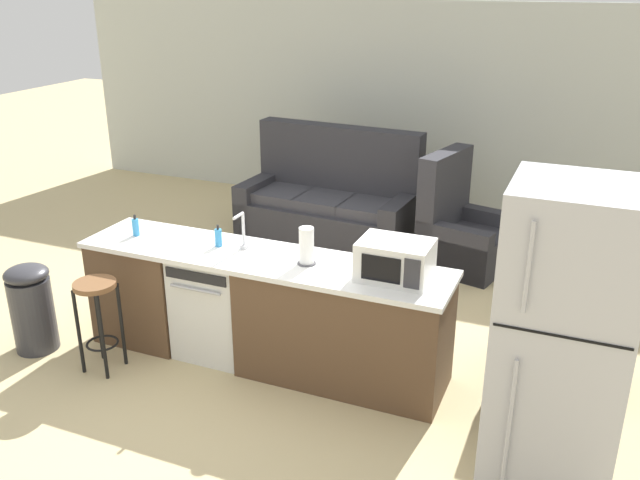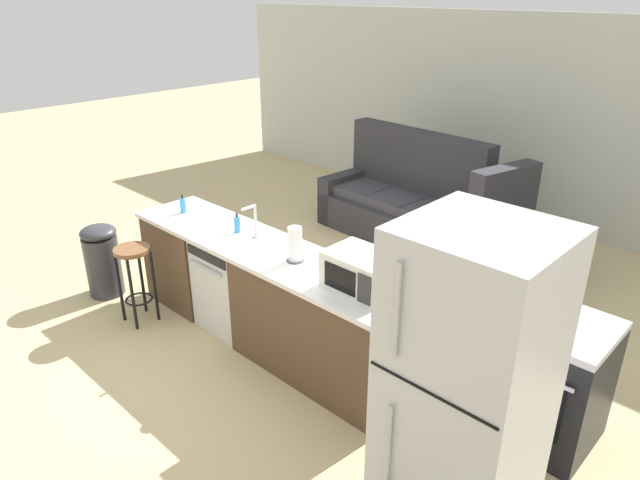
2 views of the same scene
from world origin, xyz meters
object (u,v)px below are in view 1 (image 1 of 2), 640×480
object	(u,v)px
refrigerator	(561,343)
couch	(331,204)
bar_stool	(98,307)
armchair	(459,233)
dish_soap_bottle	(136,227)
kettle	(548,267)
microwave	(395,260)
trash_bin	(32,307)
stove_range	(564,331)
paper_towel_roll	(307,246)
dishwasher	(218,303)
soap_bottle	(218,237)

from	to	relation	value
refrigerator	couch	bearing A→B (deg)	129.49
bar_stool	armchair	size ratio (longest dim) A/B	0.62
refrigerator	dish_soap_bottle	size ratio (longest dim) A/B	10.66
kettle	microwave	bearing A→B (deg)	-156.66
dish_soap_bottle	trash_bin	world-z (taller)	dish_soap_bottle
stove_range	kettle	world-z (taller)	kettle
microwave	paper_towel_roll	size ratio (longest dim) A/B	1.77
dish_soap_bottle	trash_bin	bearing A→B (deg)	-140.10
refrigerator	dish_soap_bottle	bearing A→B (deg)	170.74
refrigerator	kettle	xyz separation A→B (m)	(-0.17, 0.97, 0.05)
kettle	trash_bin	world-z (taller)	kettle
bar_stool	couch	world-z (taller)	couch
dishwasher	stove_range	distance (m)	2.66
trash_bin	bar_stool	bearing A→B (deg)	-2.53
dishwasher	microwave	distance (m)	1.58
soap_bottle	dish_soap_bottle	distance (m)	0.74
dish_soap_bottle	microwave	bearing A→B (deg)	0.12
stove_range	armchair	world-z (taller)	armchair
couch	dishwasher	bearing A→B (deg)	-87.18
soap_bottle	bar_stool	xyz separation A→B (m)	(-0.70, -0.65, -0.44)
microwave	couch	size ratio (longest dim) A/B	0.24
microwave	soap_bottle	xyz separation A→B (m)	(-1.45, 0.05, -0.07)
soap_bottle	armchair	distance (m)	2.91
dishwasher	trash_bin	distance (m)	1.52
microwave	dish_soap_bottle	size ratio (longest dim) A/B	2.84
microwave	trash_bin	world-z (taller)	microwave
refrigerator	trash_bin	distance (m)	4.05
soap_bottle	dishwasher	bearing A→B (deg)	-95.42
dishwasher	bar_stool	bearing A→B (deg)	-139.26
trash_bin	couch	bearing A→B (deg)	69.17
dish_soap_bottle	armchair	bearing A→B (deg)	49.50
kettle	couch	distance (m)	3.53
trash_bin	dish_soap_bottle	bearing A→B (deg)	39.90
dishwasher	stove_range	world-z (taller)	stove_range
dishwasher	refrigerator	xyz separation A→B (m)	(2.60, -0.55, 0.52)
microwave	armchair	xyz separation A→B (m)	(-0.04, 2.52, -0.69)
bar_stool	trash_bin	xyz separation A→B (m)	(-0.71, 0.03, -0.16)
microwave	dish_soap_bottle	xyz separation A→B (m)	(-2.19, -0.00, -0.07)
stove_range	couch	bearing A→B (deg)	140.92
soap_bottle	armchair	size ratio (longest dim) A/B	0.15
bar_stool	dish_soap_bottle	bearing A→B (deg)	94.07
microwave	dish_soap_bottle	distance (m)	2.19
couch	paper_towel_roll	bearing A→B (deg)	-71.68
bar_stool	dishwasher	bearing A→B (deg)	40.74
refrigerator	armchair	distance (m)	3.34
soap_bottle	armchair	bearing A→B (deg)	60.19
soap_bottle	trash_bin	world-z (taller)	soap_bottle
dishwasher	soap_bottle	size ratio (longest dim) A/B	4.77
microwave	kettle	xyz separation A→B (m)	(0.98, 0.42, -0.05)
stove_range	dish_soap_bottle	distance (m)	3.42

